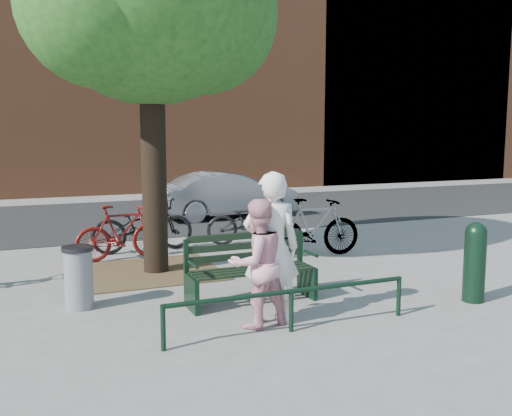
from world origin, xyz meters
name	(u,v)px	position (x,y,z in m)	size (l,w,h in m)	color
ground	(252,303)	(0.00, 0.00, 0.00)	(90.00, 90.00, 0.00)	gray
dirt_pit	(144,272)	(-1.00, 2.20, 0.01)	(2.40, 2.00, 0.02)	brown
road	(133,216)	(0.00, 8.50, 0.01)	(40.00, 7.00, 0.01)	black
townhouse_row	(95,26)	(0.17, 16.00, 6.25)	(45.00, 4.00, 14.00)	brown
park_bench	(250,267)	(0.00, 0.08, 0.48)	(1.74, 0.54, 0.97)	black
guard_railing	(291,298)	(0.00, -1.20, 0.40)	(3.06, 0.06, 0.51)	black
person_left	(271,248)	(-0.08, -0.82, 0.92)	(0.67, 0.44, 1.84)	silver
person_right	(257,263)	(-0.29, -0.86, 0.76)	(0.74, 0.58, 1.52)	pink
bollard	(475,259)	(2.81, -1.09, 0.58)	(0.29, 0.29, 1.09)	black
litter_bin	(79,277)	(-2.17, 0.66, 0.42)	(0.40, 0.40, 0.82)	gray
bicycle_b	(122,232)	(-1.16, 3.31, 0.50)	(0.47, 1.67, 1.00)	#590D0C
bicycle_c	(143,225)	(-0.67, 3.87, 0.52)	(0.69, 1.97, 1.04)	black
bicycle_d	(314,227)	(2.15, 2.22, 0.54)	(0.51, 1.81, 1.09)	gray
bicycle_e	(251,221)	(1.52, 3.74, 0.48)	(0.64, 1.83, 0.96)	black
parked_car	(228,195)	(2.31, 7.30, 0.61)	(1.30, 3.73, 1.23)	gray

